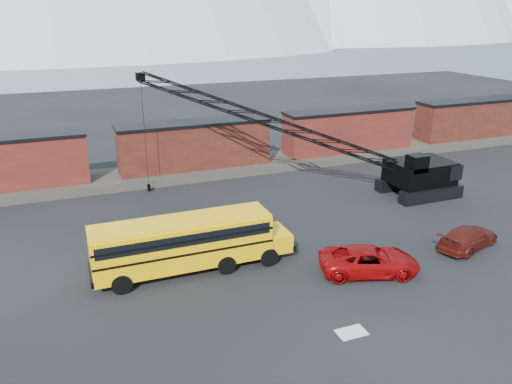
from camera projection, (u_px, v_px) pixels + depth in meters
ground at (303, 292)px, 26.52m from camera, size 160.00×160.00×0.00m
gravel_berm at (196, 170)px, 45.64m from camera, size 120.00×5.00×0.70m
boxcar_mid at (195, 145)px, 44.81m from camera, size 13.70×3.10×4.17m
boxcar_east_near at (349, 130)px, 50.32m from camera, size 13.70×3.10×4.17m
boxcar_east_far at (472, 118)px, 55.82m from camera, size 13.70×3.10×4.17m
snow_patch at (352, 332)px, 23.19m from camera, size 1.40×0.90×0.02m
school_bus at (188, 242)px, 28.17m from camera, size 11.65×2.65×3.19m
red_pickup at (369, 260)px, 28.23m from camera, size 6.15×4.21×1.56m
maroon_suv at (468, 238)px, 31.28m from camera, size 5.18×3.34×1.40m
crawler_crane at (276, 124)px, 38.78m from camera, size 23.58×11.19×9.86m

